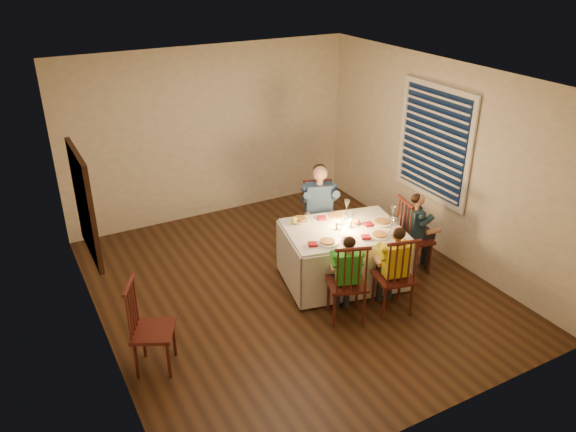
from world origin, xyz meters
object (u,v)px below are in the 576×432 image
dining_table (343,244)px  serving_bowl (300,221)px  child_teal (411,268)px  chair_near_right (391,310)px  chair_adult (318,251)px  chair_end (411,268)px  child_green (345,317)px  child_yellow (391,310)px  chair_near_left (345,317)px  chair_extra (158,366)px  adult (318,251)px

dining_table → serving_bowl: 0.61m
child_teal → chair_near_right: bearing=138.2°
chair_adult → chair_near_right: same height
chair_end → child_green: 1.45m
child_green → child_yellow: (0.55, -0.14, 0.00)m
dining_table → chair_near_right: 0.98m
chair_near_right → child_green: (-0.55, 0.14, 0.00)m
chair_end → child_green: (-1.37, -0.48, 0.00)m
chair_adult → child_yellow: (0.02, -1.60, 0.00)m
chair_end → chair_near_right: bearing=138.2°
chair_adult → child_yellow: child_yellow is taller
child_green → chair_near_right: bearing=-174.0°
child_green → dining_table: bearing=-99.6°
chair_near_left → chair_adult: bearing=-89.3°
chair_extra → serving_bowl: (2.15, 0.86, 0.77)m
chair_end → chair_near_left: bearing=120.6°
chair_near_left → adult: 1.56m
dining_table → child_teal: 1.13m
chair_near_right → child_teal: (0.82, 0.62, 0.00)m
dining_table → chair_near_left: dining_table is taller
adult → serving_bowl: (-0.52, -0.39, 0.77)m
serving_bowl → chair_extra: bearing=-158.1°
chair_extra → chair_near_left: bearing=-68.5°
child_teal → child_green: bearing=120.6°
chair_end → child_yellow: child_yellow is taller
dining_table → child_teal: (0.98, -0.19, -0.53)m
child_yellow → adult: bearing=-75.3°
chair_near_right → child_green: child_green is taller
adult → child_teal: adult is taller
chair_adult → child_yellow: 1.61m
chair_end → adult: 1.30m
dining_table → adult: dining_table is taller
chair_end → child_green: size_ratio=0.96×
chair_adult → chair_near_right: (0.02, -1.60, 0.00)m
serving_bowl → child_teal: bearing=-23.4°
chair_extra → adult: 2.95m
chair_near_right → serving_bowl: (-0.55, 1.21, 0.77)m
dining_table → chair_adult: 0.96m
chair_adult → chair_end: same height
child_teal → chair_end: bearing=0.0°
dining_table → child_teal: bearing=0.7°
chair_near_right → chair_near_left: bearing=-0.6°
chair_near_right → dining_table: bearing=-65.2°
chair_adult → child_green: 1.56m
chair_adult → serving_bowl: bearing=-121.8°
dining_table → chair_near_right: dining_table is taller
serving_bowl → chair_near_right: bearing=-65.7°
child_yellow → child_teal: child_yellow is taller
child_yellow → chair_extra: bearing=6.5°
chair_extra → chair_near_right: bearing=-70.4°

